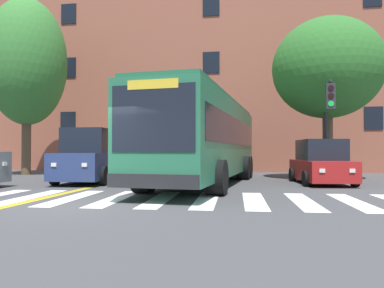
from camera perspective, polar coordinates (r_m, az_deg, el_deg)
name	(u,v)px	position (r m, az deg, el deg)	size (l,w,h in m)	color
ground_plane	(84,205)	(9.91, -16.08, -8.88)	(120.00, 120.00, 0.00)	#424244
crosswalk	(138,199)	(10.78, -8.23, -8.25)	(14.99, 4.27, 0.01)	white
lane_line_yellow_inner	(160,171)	(24.98, -4.95, -4.15)	(0.12, 36.00, 0.01)	gold
lane_line_yellow_outer	(162,171)	(24.94, -4.59, -4.16)	(0.12, 36.00, 0.01)	gold
city_bus	(206,139)	(15.38, 2.17, 0.82)	(3.84, 12.47, 3.44)	#28704C
car_navy_near_lane	(93,157)	(16.79, -14.78, -1.96)	(2.43, 5.07, 2.29)	navy
car_red_far_lane	(321,164)	(16.31, 19.06, -2.84)	(2.34, 4.08, 1.82)	#AD1E1E
car_black_behind_bus	(225,159)	(25.18, 5.02, -2.23)	(2.43, 4.59, 1.84)	black
traffic_light_near_corner	(328,112)	(16.76, 20.01, 4.59)	(0.55, 2.67, 4.58)	#28282D
street_tree_curbside_large	(327,68)	(19.05, 19.92, 10.77)	(6.23, 5.98, 7.63)	brown
street_tree_curbside_small	(27,62)	(23.90, -23.85, 11.33)	(5.21, 5.51, 10.10)	brown
building_facade	(155,83)	(30.35, -5.66, 9.17)	(37.40, 9.45, 13.47)	#9E5642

